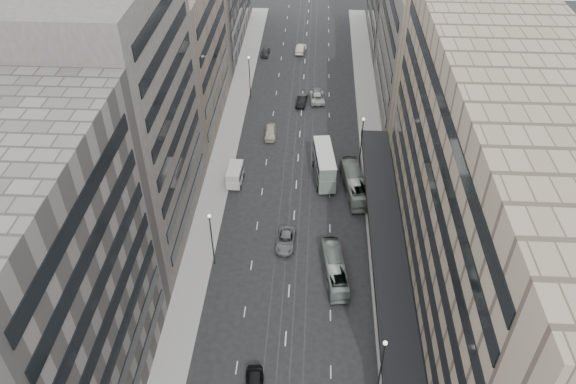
% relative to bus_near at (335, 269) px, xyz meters
% --- Properties ---
extents(ground, '(220.00, 220.00, 0.00)m').
position_rel_bus_near_xyz_m(ground, '(-5.49, -10.71, -1.34)').
color(ground, black).
rests_on(ground, ground).
extents(sidewalk_right, '(4.00, 125.00, 0.15)m').
position_rel_bus_near_xyz_m(sidewalk_right, '(6.51, 26.79, -1.27)').
color(sidewalk_right, gray).
rests_on(sidewalk_right, ground).
extents(sidewalk_left, '(4.00, 125.00, 0.15)m').
position_rel_bus_near_xyz_m(sidewalk_left, '(-17.49, 26.79, -1.27)').
color(sidewalk_left, gray).
rests_on(sidewalk_left, ground).
extents(department_store, '(19.20, 60.00, 30.00)m').
position_rel_bus_near_xyz_m(department_store, '(15.97, -2.71, 13.61)').
color(department_store, gray).
rests_on(department_store, ground).
extents(building_right_mid, '(15.00, 28.00, 24.00)m').
position_rel_bus_near_xyz_m(building_right_mid, '(16.01, 41.29, 10.66)').
color(building_right_mid, '#4A4640').
rests_on(building_right_mid, ground).
extents(building_left_a, '(15.00, 28.00, 30.00)m').
position_rel_bus_near_xyz_m(building_left_a, '(-26.99, -18.71, 13.66)').
color(building_left_a, '#66605C').
rests_on(building_left_a, ground).
extents(building_left_b, '(15.00, 26.00, 34.00)m').
position_rel_bus_near_xyz_m(building_left_b, '(-26.99, 8.29, 15.66)').
color(building_left_b, '#4A4640').
rests_on(building_left_b, ground).
extents(building_left_c, '(15.00, 28.00, 25.00)m').
position_rel_bus_near_xyz_m(building_left_c, '(-26.99, 35.29, 11.16)').
color(building_left_c, '#7B6A60').
rests_on(building_left_c, ground).
extents(lamp_right_near, '(0.44, 0.44, 8.32)m').
position_rel_bus_near_xyz_m(lamp_right_near, '(4.21, -15.71, 3.86)').
color(lamp_right_near, '#262628').
rests_on(lamp_right_near, ground).
extents(lamp_right_far, '(0.44, 0.44, 8.32)m').
position_rel_bus_near_xyz_m(lamp_right_far, '(4.21, 24.29, 3.86)').
color(lamp_right_far, '#262628').
rests_on(lamp_right_far, ground).
extents(lamp_left_near, '(0.44, 0.44, 8.32)m').
position_rel_bus_near_xyz_m(lamp_left_near, '(-15.19, 1.29, 3.86)').
color(lamp_left_near, '#262628').
rests_on(lamp_left_near, ground).
extents(lamp_left_far, '(0.44, 0.44, 8.32)m').
position_rel_bus_near_xyz_m(lamp_left_far, '(-15.19, 44.29, 3.86)').
color(lamp_left_far, '#262628').
rests_on(lamp_left_far, ground).
extents(bus_near, '(3.46, 9.84, 2.68)m').
position_rel_bus_near_xyz_m(bus_near, '(0.00, 0.00, 0.00)').
color(bus_near, gray).
rests_on(bus_near, ground).
extents(bus_far, '(4.00, 11.11, 3.03)m').
position_rel_bus_near_xyz_m(bus_far, '(3.01, 17.06, 0.17)').
color(bus_far, gray).
rests_on(bus_far, ground).
extents(double_decker, '(3.62, 9.15, 4.88)m').
position_rel_bus_near_xyz_m(double_decker, '(-1.41, 20.03, 1.29)').
color(double_decker, slate).
rests_on(double_decker, ground).
extents(panel_van, '(2.36, 4.57, 2.83)m').
position_rel_bus_near_xyz_m(panel_van, '(-14.69, 18.21, 0.22)').
color(panel_van, beige).
rests_on(panel_van, ground).
extents(sedan_2, '(2.63, 5.28, 1.44)m').
position_rel_bus_near_xyz_m(sedan_2, '(-6.35, 5.32, -0.62)').
color(sedan_2, '#5D5D60').
rests_on(sedan_2, ground).
extents(sedan_4, '(2.08, 4.83, 1.62)m').
position_rel_bus_near_xyz_m(sedan_4, '(-10.43, 31.31, -0.53)').
color(sedan_4, '#BAB09A').
rests_on(sedan_4, ground).
extents(sedan_5, '(2.13, 4.67, 1.49)m').
position_rel_bus_near_xyz_m(sedan_5, '(-5.53, 42.33, -0.60)').
color(sedan_5, black).
rests_on(sedan_5, ground).
extents(sedan_6, '(3.09, 5.82, 1.56)m').
position_rel_bus_near_xyz_m(sedan_6, '(-2.75, 43.94, -0.56)').
color(sedan_6, '#B3B4AF').
rests_on(sedan_6, ground).
extents(sedan_7, '(2.16, 5.06, 1.45)m').
position_rel_bus_near_xyz_m(sedan_7, '(-2.84, 45.22, -0.61)').
color(sedan_7, '#575759').
rests_on(sedan_7, ground).
extents(sedan_8, '(1.81, 4.15, 1.39)m').
position_rel_bus_near_xyz_m(sedan_8, '(-13.99, 62.73, -0.64)').
color(sedan_8, '#27272A').
rests_on(sedan_8, ground).
extents(sedan_9, '(2.17, 5.06, 1.62)m').
position_rel_bus_near_xyz_m(sedan_9, '(-6.57, 64.50, -0.53)').
color(sedan_9, '#BBB19B').
rests_on(sedan_9, ground).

